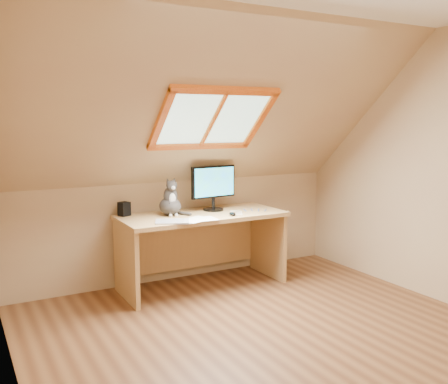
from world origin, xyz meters
TOP-DOWN VIEW (x-y plane):
  - ground at (0.00, 0.00)m, footprint 3.50×3.50m
  - room_shell at (0.00, -0.09)m, footprint 3.52×3.52m
  - desk at (0.06, 1.45)m, footprint 1.58×0.69m
  - monitor at (0.23, 1.48)m, footprint 0.48×0.20m
  - cat at (-0.24, 1.45)m, footprint 0.21×0.25m
  - desk_speaker at (-0.63, 1.63)m, footprint 0.12×0.12m
  - graphics_tablet at (-0.35, 1.14)m, footprint 0.35×0.31m
  - mouse at (0.26, 1.16)m, footprint 0.07×0.11m
  - papers at (-0.10, 1.12)m, footprint 0.35×0.30m
  - cables at (0.50, 1.26)m, footprint 0.51×0.26m

SIDE VIEW (x-z plane):
  - ground at x=0.00m, z-range 0.00..0.00m
  - desk at x=0.06m, z-range 0.14..0.86m
  - papers at x=-0.10m, z-range 0.72..0.73m
  - cables at x=0.50m, z-range 0.72..0.73m
  - graphics_tablet at x=-0.35m, z-range 0.72..0.73m
  - mouse at x=0.26m, z-range 0.72..0.75m
  - desk_speaker at x=-0.63m, z-range 0.72..0.85m
  - cat at x=-0.24m, z-range 0.67..1.03m
  - monitor at x=0.23m, z-range 0.76..1.20m
  - room_shell at x=0.00m, z-range 0.23..2.64m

